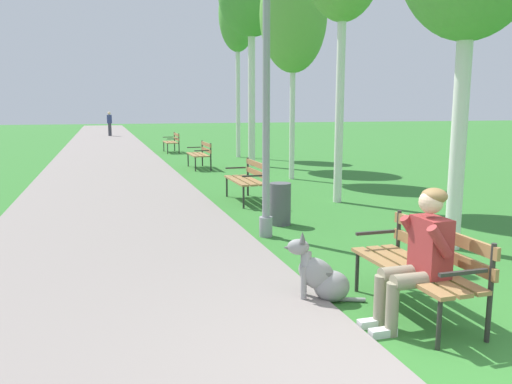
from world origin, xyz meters
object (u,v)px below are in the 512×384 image
(park_bench_near, at_px, (422,261))
(dog_grey, at_px, (321,276))
(park_bench_furthest, at_px, (172,141))
(park_bench_far, at_px, (201,153))
(lamp_post_near, at_px, (266,85))
(pedestrian_distant, at_px, (110,124))
(birch_tree_sixth, at_px, (238,15))
(birch_tree_fourth, at_px, (293,15))
(person_seated_on_near_bench, at_px, (419,253))
(litter_bin, at_px, (280,204))
(park_bench_mid, at_px, (249,177))

(park_bench_near, xyz_separation_m, dog_grey, (-0.77, 0.55, -0.25))
(park_bench_furthest, bearing_deg, park_bench_far, -89.21)
(dog_grey, relative_size, lamp_post_near, 0.18)
(pedestrian_distant, bearing_deg, park_bench_near, -85.85)
(lamp_post_near, distance_m, birch_tree_sixth, 12.87)
(park_bench_near, xyz_separation_m, lamp_post_near, (-0.51, 3.20, 1.75))
(dog_grey, distance_m, birch_tree_fourth, 9.79)
(dog_grey, xyz_separation_m, pedestrian_distant, (-1.53, 31.24, 0.58))
(park_bench_far, distance_m, dog_grey, 11.56)
(park_bench_far, relative_size, dog_grey, 1.88)
(person_seated_on_near_bench, relative_size, pedestrian_distant, 0.76)
(park_bench_near, height_order, dog_grey, park_bench_near)
(park_bench_near, height_order, birch_tree_fourth, birch_tree_fourth)
(park_bench_near, distance_m, dog_grey, 0.98)
(lamp_post_near, distance_m, litter_bin, 2.09)
(birch_tree_fourth, height_order, pedestrian_distant, birch_tree_fourth)
(park_bench_near, relative_size, birch_tree_fourth, 0.26)
(park_bench_mid, distance_m, lamp_post_near, 3.40)
(litter_bin, bearing_deg, lamp_post_near, -124.25)
(park_bench_near, bearing_deg, person_seated_on_near_bench, -129.74)
(person_seated_on_near_bench, bearing_deg, birch_tree_fourth, 75.95)
(person_seated_on_near_bench, xyz_separation_m, lamp_post_near, (-0.30, 3.45, 1.58))
(park_bench_furthest, distance_m, birch_tree_sixth, 6.03)
(park_bench_near, bearing_deg, litter_bin, 90.49)
(park_bench_near, xyz_separation_m, birch_tree_fourth, (2.10, 8.99, 3.79))
(person_seated_on_near_bench, bearing_deg, dog_grey, 125.39)
(birch_tree_sixth, bearing_deg, pedestrian_distant, 105.64)
(park_bench_furthest, relative_size, litter_bin, 2.14)
(park_bench_mid, bearing_deg, litter_bin, -91.96)
(park_bench_furthest, distance_m, person_seated_on_near_bench, 18.47)
(park_bench_furthest, distance_m, litter_bin, 14.32)
(park_bench_near, bearing_deg, pedestrian_distant, 94.15)
(park_bench_near, bearing_deg, birch_tree_fourth, 76.82)
(park_bench_mid, relative_size, park_bench_far, 1.00)
(park_bench_near, distance_m, birch_tree_fourth, 9.98)
(park_bench_furthest, bearing_deg, person_seated_on_near_bench, -90.90)
(lamp_post_near, xyz_separation_m, pedestrian_distant, (-1.80, 28.59, -1.42))
(park_bench_far, relative_size, park_bench_furthest, 1.00)
(person_seated_on_near_bench, height_order, litter_bin, person_seated_on_near_bench)
(park_bench_near, distance_m, park_bench_furthest, 18.22)
(park_bench_mid, bearing_deg, park_bench_near, -90.39)
(birch_tree_fourth, height_order, birch_tree_sixth, birch_tree_sixth)
(park_bench_mid, xyz_separation_m, litter_bin, (-0.07, -2.17, -0.16))
(person_seated_on_near_bench, relative_size, lamp_post_near, 0.29)
(person_seated_on_near_bench, xyz_separation_m, birch_tree_fourth, (2.31, 9.24, 3.62))
(birch_tree_fourth, xyz_separation_m, birch_tree_sixth, (0.18, 6.39, 1.06))
(dog_grey, bearing_deg, birch_tree_fourth, 71.17)
(person_seated_on_near_bench, distance_m, pedestrian_distant, 32.11)
(park_bench_mid, relative_size, person_seated_on_near_bench, 1.20)
(lamp_post_near, relative_size, pedestrian_distant, 2.65)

